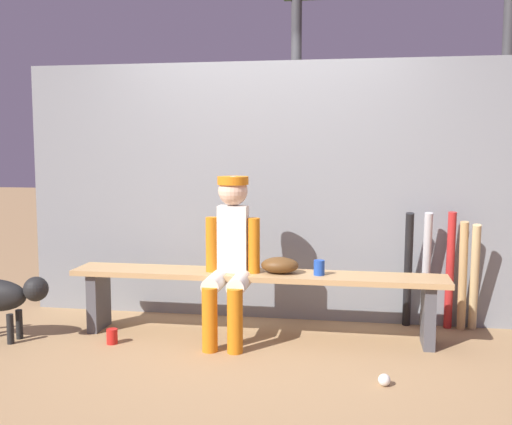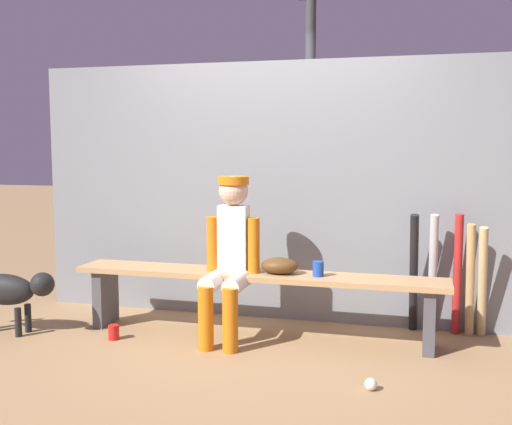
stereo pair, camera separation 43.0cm
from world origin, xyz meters
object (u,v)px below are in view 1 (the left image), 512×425
Objects in this scene: baseball_glove at (280,265)px; bat_wood_tan at (463,276)px; bat_aluminum_red at (450,271)px; bat_aluminum_silver at (426,270)px; bat_wood_natural at (474,278)px; cup_on_bench at (319,268)px; dugout_bench at (256,286)px; baseball at (384,380)px; dog at (1,296)px; bat_aluminum_black at (408,270)px; player_seated at (230,252)px; cup_on_ground at (112,336)px.

bat_wood_tan is at bearing 16.32° from baseball_glove.
bat_aluminum_red is (1.28, 0.44, -0.09)m from baseball_glove.
bat_aluminum_red is at bearing -1.08° from bat_aluminum_silver.
bat_wood_natural reaches higher than cup_on_bench.
bat_wood_tan is (1.37, 0.40, -0.12)m from baseball_glove.
dugout_bench is 1.28m from baseball.
baseball_glove is 0.33× the size of dog.
baseball_glove is 0.30× the size of bat_aluminum_black.
player_seated reaches higher than dugout_bench.
baseball_glove is at bearing -164.99° from bat_wood_natural.
dugout_bench is 1.21m from bat_aluminum_black.
bat_aluminum_black is 1.32m from baseball.
baseball is 2.81m from dog.
baseball_glove is at bearing 132.42° from baseball.
cup_on_ground is (-2.28, -0.78, -0.41)m from bat_aluminum_silver.
baseball_glove is 3.78× the size of baseball.
bat_aluminum_red reaches higher than bat_aluminum_silver.
dugout_bench is 3.24× the size of bat_wood_natural.
baseball is (0.92, -0.81, -0.35)m from dugout_bench.
player_seated is 11.02× the size of cup_on_ground.
bat_wood_natural is at bearing -9.04° from bat_aluminum_silver.
baseball is at bearing -47.58° from baseball_glove.
bat_aluminum_black is at bearing 178.25° from bat_wood_tan.
player_seated is at bearing -163.32° from bat_wood_tan.
bat_aluminum_silver is (0.14, 0.03, -0.00)m from bat_aluminum_black.
bat_wood_natural is 1.24m from cup_on_bench.
baseball_glove is 0.29m from cup_on_bench.
cup_on_bench is (-0.81, -0.46, 0.08)m from bat_aluminum_silver.
bat_aluminum_red reaches higher than dog.
cup_on_ground is (-2.64, -0.73, -0.37)m from bat_wood_natural.
baseball_glove is at bearing 0.00° from dugout_bench.
bat_aluminum_silver is 12.60× the size of baseball.
baseball is 0.67× the size of cup_on_bench.
baseball is 1.98m from cup_on_ground.
cup_on_bench is at bearing -2.12° from dugout_bench.
player_seated reaches higher than bat_aluminum_black.
player_seated is 1.73m from bat_aluminum_red.
player_seated reaches higher than dog.
baseball_glove is 1.19m from bat_aluminum_silver.
bat_aluminum_silver is 1.38m from baseball.
bat_aluminum_black is 8.51× the size of cup_on_bench.
bat_wood_natural is (0.09, -0.01, -0.01)m from bat_wood_tan.
baseball is 0.67× the size of cup_on_ground.
baseball_glove is 2.55× the size of cup_on_bench.
bat_aluminum_red is at bearing 17.61° from cup_on_ground.
bat_aluminum_black is (1.31, 0.53, -0.20)m from player_seated.
dog is (-3.12, -0.85, -0.13)m from bat_aluminum_silver.
dog is at bearing -170.52° from cup_on_bench.
baseball_glove is 1.43m from bat_wood_tan.
baseball is at bearing -99.97° from bat_aluminum_black.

